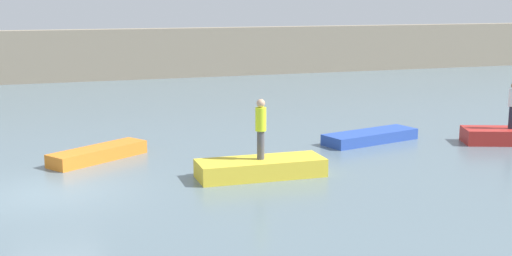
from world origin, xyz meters
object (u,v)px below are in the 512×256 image
rowboat_yellow (261,168)px  rowboat_red (510,136)px  rowboat_blue (370,137)px  rowboat_orange (98,154)px  person_hiviz_shirt (261,126)px

rowboat_yellow → rowboat_red: rowboat_red is taller
rowboat_blue → rowboat_red: size_ratio=1.12×
rowboat_orange → rowboat_red: (14.50, -2.18, 0.06)m
rowboat_orange → rowboat_red: 14.66m
rowboat_yellow → rowboat_red: bearing=9.6°
rowboat_yellow → person_hiviz_shirt: person_hiviz_shirt is taller
rowboat_red → rowboat_orange: bearing=-167.8°
person_hiviz_shirt → rowboat_yellow: bearing=90.0°
rowboat_yellow → person_hiviz_shirt: size_ratio=2.11×
rowboat_orange → rowboat_blue: 9.78m
rowboat_red → person_hiviz_shirt: person_hiviz_shirt is taller
rowboat_yellow → rowboat_red: 10.24m
person_hiviz_shirt → rowboat_orange: bearing=140.1°
rowboat_yellow → person_hiviz_shirt: 1.28m
rowboat_orange → rowboat_yellow: rowboat_yellow is taller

